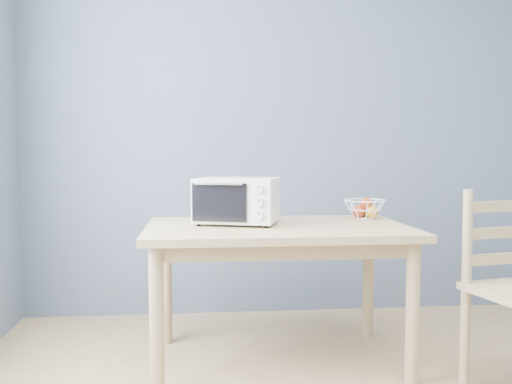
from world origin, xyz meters
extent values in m
cube|color=#4E5D6C|center=(0.00, 2.25, 1.30)|extent=(4.00, 0.01, 2.60)
cube|color=tan|center=(-0.36, 1.26, 0.73)|extent=(1.40, 0.90, 0.04)
cylinder|color=tan|center=(-0.98, 0.89, 0.35)|extent=(0.07, 0.07, 0.71)
cylinder|color=tan|center=(0.26, 0.89, 0.35)|extent=(0.07, 0.07, 0.71)
cylinder|color=tan|center=(-0.98, 1.63, 0.35)|extent=(0.07, 0.07, 0.71)
cylinder|color=tan|center=(0.26, 1.63, 0.35)|extent=(0.07, 0.07, 0.71)
cube|color=silver|center=(-0.58, 1.32, 0.88)|extent=(0.50, 0.41, 0.24)
cube|color=black|center=(-0.63, 1.34, 0.88)|extent=(0.34, 0.32, 0.19)
cube|color=black|center=(-0.68, 1.20, 0.88)|extent=(0.28, 0.10, 0.20)
cylinder|color=silver|center=(-0.68, 1.18, 0.98)|extent=(0.25, 0.09, 0.01)
cube|color=silver|center=(-0.48, 1.14, 0.88)|extent=(0.12, 0.04, 0.22)
cylinder|color=black|center=(-0.79, 1.27, 0.76)|extent=(0.02, 0.02, 0.01)
cylinder|color=black|center=(-0.44, 1.16, 0.76)|extent=(0.02, 0.02, 0.01)
cylinder|color=black|center=(-0.72, 1.48, 0.76)|extent=(0.02, 0.02, 0.01)
cylinder|color=black|center=(-0.37, 1.37, 0.76)|extent=(0.02, 0.02, 0.01)
cylinder|color=silver|center=(-0.48, 1.13, 0.95)|extent=(0.04, 0.03, 0.04)
cylinder|color=silver|center=(-0.48, 1.13, 0.88)|extent=(0.04, 0.03, 0.04)
cylinder|color=silver|center=(-0.48, 1.13, 0.82)|extent=(0.04, 0.03, 0.04)
torus|color=white|center=(0.19, 1.50, 0.86)|extent=(0.28, 0.28, 0.01)
torus|color=white|center=(0.19, 1.50, 0.81)|extent=(0.22, 0.22, 0.01)
torus|color=white|center=(0.19, 1.50, 0.76)|extent=(0.13, 0.13, 0.01)
sphere|color=red|center=(0.15, 1.51, 0.79)|extent=(0.08, 0.08, 0.08)
sphere|color=orange|center=(0.22, 1.48, 0.79)|extent=(0.07, 0.07, 0.07)
sphere|color=#DDA055|center=(0.19, 1.55, 0.79)|extent=(0.07, 0.07, 0.07)
sphere|color=red|center=(0.20, 1.49, 0.84)|extent=(0.07, 0.07, 0.07)
cylinder|color=tan|center=(0.50, 0.83, 0.24)|extent=(0.05, 0.05, 0.48)
cylinder|color=tan|center=(0.50, 0.83, 0.72)|extent=(0.05, 0.05, 0.48)
cube|color=tan|center=(0.69, 0.87, 0.62)|extent=(0.38, 0.10, 0.05)
cube|color=tan|center=(0.69, 0.87, 0.75)|extent=(0.38, 0.10, 0.05)
cube|color=tan|center=(0.69, 0.87, 0.88)|extent=(0.38, 0.10, 0.05)
camera|label=1|loc=(-0.78, -1.76, 1.14)|focal=40.00mm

